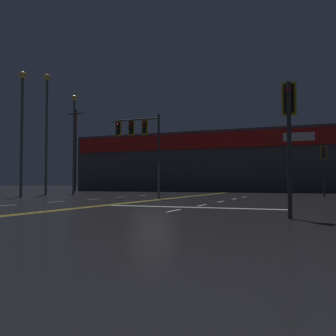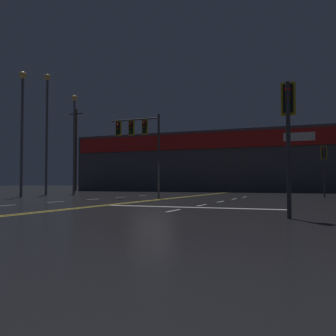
% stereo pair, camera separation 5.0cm
% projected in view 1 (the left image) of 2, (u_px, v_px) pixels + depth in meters
% --- Properties ---
extents(ground_plane, '(200.00, 200.00, 0.00)m').
position_uv_depth(ground_plane, '(153.00, 200.00, 22.00)').
color(ground_plane, black).
extents(road_markings, '(12.19, 60.00, 0.01)m').
position_uv_depth(road_markings, '(157.00, 201.00, 20.97)').
color(road_markings, gold).
rests_on(road_markings, ground).
extents(traffic_signal_median, '(3.55, 0.36, 5.52)m').
position_uv_depth(traffic_signal_median, '(138.00, 134.00, 24.93)').
color(traffic_signal_median, '#38383D').
rests_on(traffic_signal_median, ground).
extents(traffic_signal_corner_northeast, '(0.42, 0.36, 3.74)m').
position_uv_depth(traffic_signal_corner_northeast, '(324.00, 159.00, 27.28)').
color(traffic_signal_corner_northeast, '#38383D').
rests_on(traffic_signal_corner_northeast, ground).
extents(traffic_signal_corner_southeast, '(0.42, 0.36, 4.00)m').
position_uv_depth(traffic_signal_corner_southeast, '(289.00, 118.00, 10.95)').
color(traffic_signal_corner_southeast, '#38383D').
rests_on(traffic_signal_corner_southeast, ground).
extents(streetlight_near_left, '(0.56, 0.56, 9.42)m').
position_uv_depth(streetlight_near_left, '(74.00, 131.00, 35.55)').
color(streetlight_near_left, '#59595E').
rests_on(streetlight_near_left, ground).
extents(streetlight_median_approach, '(0.56, 0.56, 9.35)m').
position_uv_depth(streetlight_median_approach, '(22.00, 116.00, 27.72)').
color(streetlight_median_approach, '#59595E').
rests_on(streetlight_median_approach, ground).
extents(streetlight_far_left, '(0.56, 0.56, 10.45)m').
position_uv_depth(streetlight_far_left, '(47.00, 118.00, 32.16)').
color(streetlight_far_left, '#59595E').
rests_on(streetlight_far_left, ground).
extents(building_backdrop, '(41.54, 10.23, 7.20)m').
position_uv_depth(building_backdrop, '(240.00, 162.00, 47.05)').
color(building_backdrop, '#4C4C51').
rests_on(building_backdrop, ground).
extents(utility_pole_row, '(43.93, 0.26, 10.99)m').
position_uv_depth(utility_pole_row, '(229.00, 142.00, 42.45)').
color(utility_pole_row, '#4C3828').
rests_on(utility_pole_row, ground).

